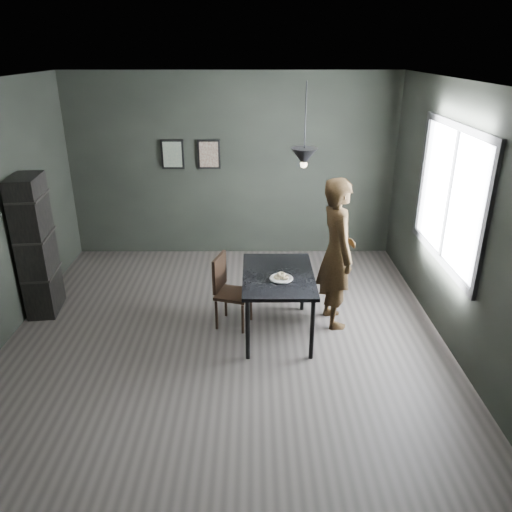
{
  "coord_description": "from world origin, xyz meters",
  "views": [
    {
      "loc": [
        0.32,
        -5.08,
        3.12
      ],
      "look_at": [
        0.35,
        0.05,
        0.95
      ],
      "focal_mm": 35.0,
      "sensor_mm": 36.0,
      "label": 1
    }
  ],
  "objects_px": {
    "white_plate": "(281,279)",
    "pendant_lamp": "(304,157)",
    "cafe_table": "(278,280)",
    "wood_chair": "(227,286)",
    "shelf_unit": "(36,246)",
    "woman": "(337,253)"
  },
  "relations": [
    {
      "from": "white_plate",
      "to": "pendant_lamp",
      "type": "relative_size",
      "value": 0.27
    },
    {
      "from": "cafe_table",
      "to": "pendant_lamp",
      "type": "bearing_deg",
      "value": 21.8
    },
    {
      "from": "cafe_table",
      "to": "wood_chair",
      "type": "bearing_deg",
      "value": 161.37
    },
    {
      "from": "wood_chair",
      "to": "cafe_table",
      "type": "bearing_deg",
      "value": -1.86
    },
    {
      "from": "cafe_table",
      "to": "white_plate",
      "type": "relative_size",
      "value": 5.22
    },
    {
      "from": "wood_chair",
      "to": "shelf_unit",
      "type": "relative_size",
      "value": 0.5
    },
    {
      "from": "white_plate",
      "to": "shelf_unit",
      "type": "bearing_deg",
      "value": 166.71
    },
    {
      "from": "shelf_unit",
      "to": "cafe_table",
      "type": "bearing_deg",
      "value": -17.02
    },
    {
      "from": "wood_chair",
      "to": "white_plate",
      "type": "bearing_deg",
      "value": -12.29
    },
    {
      "from": "cafe_table",
      "to": "white_plate",
      "type": "bearing_deg",
      "value": -79.58
    },
    {
      "from": "shelf_unit",
      "to": "pendant_lamp",
      "type": "height_order",
      "value": "pendant_lamp"
    },
    {
      "from": "woman",
      "to": "wood_chair",
      "type": "distance_m",
      "value": 1.34
    },
    {
      "from": "white_plate",
      "to": "shelf_unit",
      "type": "distance_m",
      "value": 3.03
    },
    {
      "from": "shelf_unit",
      "to": "pendant_lamp",
      "type": "distance_m",
      "value": 3.41
    },
    {
      "from": "woman",
      "to": "pendant_lamp",
      "type": "bearing_deg",
      "value": 99.85
    },
    {
      "from": "wood_chair",
      "to": "shelf_unit",
      "type": "distance_m",
      "value": 2.39
    },
    {
      "from": "cafe_table",
      "to": "woman",
      "type": "relative_size",
      "value": 0.67
    },
    {
      "from": "white_plate",
      "to": "pendant_lamp",
      "type": "xyz_separation_m",
      "value": [
        0.22,
        0.24,
        1.29
      ]
    },
    {
      "from": "cafe_table",
      "to": "shelf_unit",
      "type": "relative_size",
      "value": 0.69
    },
    {
      "from": "white_plate",
      "to": "wood_chair",
      "type": "height_order",
      "value": "wood_chair"
    },
    {
      "from": "cafe_table",
      "to": "pendant_lamp",
      "type": "distance_m",
      "value": 1.41
    },
    {
      "from": "woman",
      "to": "pendant_lamp",
      "type": "distance_m",
      "value": 1.24
    }
  ]
}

